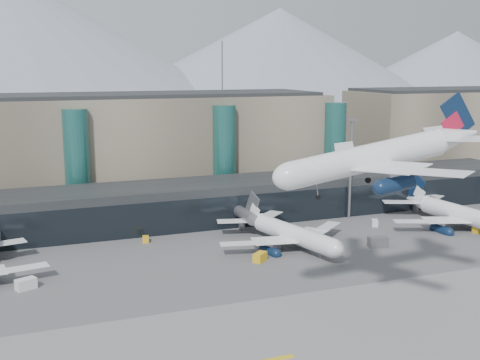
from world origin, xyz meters
name	(u,v)px	position (x,y,z in m)	size (l,w,h in m)	color
ground	(341,300)	(0.00, 0.00, 0.00)	(900.00, 900.00, 0.00)	#515154
runway_strip	(394,337)	(0.00, -15.00, 0.02)	(400.00, 40.00, 0.04)	slate
runway_markings	(394,337)	(0.00, -15.00, 0.05)	(128.00, 1.00, 0.02)	gold
concourse	(227,200)	(-0.02, 57.73, 4.97)	(170.00, 27.00, 10.00)	black
terminal_main	(107,148)	(-25.00, 90.00, 15.44)	(130.00, 30.00, 31.00)	gray
terminal_east	(449,132)	(95.00, 90.00, 15.44)	(70.00, 30.00, 31.00)	gray
teal_towers	(154,159)	(-14.99, 74.01, 14.01)	(116.40, 19.40, 46.00)	#23645E
mountain_ridge	(103,56)	(15.97, 380.00, 45.74)	(910.00, 400.00, 110.00)	gray
lightmast_mid	(351,163)	(30.00, 48.00, 14.42)	(3.00, 1.20, 25.60)	slate
hero_jet	(388,148)	(3.24, -6.73, 26.55)	(35.55, 36.49, 11.76)	white
jet_parked_mid	(284,226)	(4.38, 32.37, 4.23)	(33.74, 34.81, 11.18)	white
jet_parked_right	(453,207)	(50.01, 32.52, 4.58)	(37.49, 37.07, 12.12)	white
veh_a	(26,284)	(-49.39, 24.06, 0.96)	(3.42, 1.92, 1.92)	silver
veh_b	(146,239)	(-23.68, 45.13, 0.65)	(2.24, 1.38, 1.29)	gold
veh_c	(378,242)	(22.70, 23.65, 1.14)	(4.12, 2.18, 2.29)	#4B4B50
veh_d	(375,223)	(31.80, 38.80, 0.78)	(2.72, 1.46, 1.55)	silver
veh_e	(478,230)	(51.15, 24.92, 0.76)	(2.67, 1.51, 1.51)	gold
veh_g	(320,240)	(12.42, 30.84, 0.65)	(2.24, 1.31, 1.31)	silver
veh_h	(260,257)	(-4.95, 23.65, 0.91)	(3.29, 1.73, 1.82)	gold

